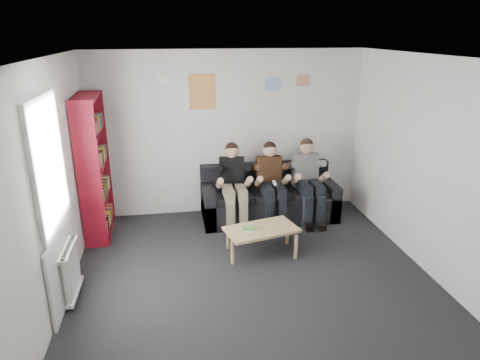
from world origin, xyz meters
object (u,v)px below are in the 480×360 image
Objects in this scene: person_middle at (272,184)px; coffee_table at (261,231)px; person_right at (308,181)px; sofa at (268,199)px; bookshelf at (95,168)px; person_left at (234,186)px.

coffee_table is at bearing -110.18° from person_middle.
coffee_table is 0.73× the size of person_right.
person_right is at bearing -18.16° from sofa.
bookshelf is 2.11m from person_left.
bookshelf is at bearing -171.19° from person_left.
bookshelf is at bearing 179.47° from person_right.
person_middle is (0.00, -0.20, 0.35)m from sofa.
person_left is at bearing -179.76° from person_middle.
bookshelf reaches higher than person_middle.
person_left reaches higher than person_middle.
person_left is (2.07, -0.00, -0.41)m from bookshelf.
coffee_table is at bearing -134.57° from person_right.
person_right reaches higher than person_middle.
person_middle is at bearing -3.21° from bookshelf.
person_right reaches higher than person_left.
sofa is 1.03× the size of bookshelf.
coffee_table is (2.30, -1.03, -0.72)m from bookshelf.
bookshelf is 2.62m from coffee_table.
sofa is 2.79m from bookshelf.
person_right is (0.61, -0.20, 0.36)m from sofa.
bookshelf is 1.63× the size of person_middle.
coffee_table is at bearing -27.28° from bookshelf.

